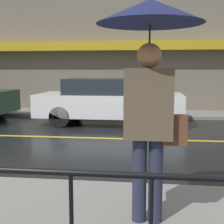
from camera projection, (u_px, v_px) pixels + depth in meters
The scene contains 6 objects.
ground_plane at pixel (89, 138), 7.74m from camera, with size 80.00×80.00×0.00m, color black.
sidewalk_far at pixel (110, 113), 11.80m from camera, with size 28.00×1.75×0.11m.
lane_marking at pixel (89, 138), 7.74m from camera, with size 25.20×0.12×0.01m.
building_storefront at pixel (113, 33), 12.37m from camera, with size 28.00×0.85×6.33m.
pedestrian at pixel (150, 54), 3.03m from camera, with size 1.04×1.04×2.24m.
car_white at pixel (109, 101), 9.75m from camera, with size 4.46×1.83×1.41m.
Camera 1 is at (1.48, -7.46, 1.67)m, focal length 50.00 mm.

